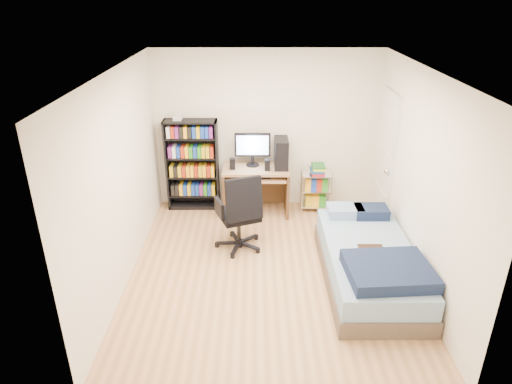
{
  "coord_description": "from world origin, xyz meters",
  "views": [
    {
      "loc": [
        -0.18,
        -4.91,
        3.33
      ],
      "look_at": [
        -0.17,
        0.4,
        0.92
      ],
      "focal_mm": 32.0,
      "sensor_mm": 36.0,
      "label": 1
    }
  ],
  "objects_px": {
    "media_shelf": "(192,164)",
    "office_chair": "(240,225)",
    "computer_desk": "(262,171)",
    "bed": "(370,263)"
  },
  "relations": [
    {
      "from": "bed",
      "to": "office_chair",
      "type": "bearing_deg",
      "value": 153.9
    },
    {
      "from": "computer_desk",
      "to": "bed",
      "type": "distance_m",
      "value": 2.35
    },
    {
      "from": "office_chair",
      "to": "bed",
      "type": "height_order",
      "value": "office_chair"
    },
    {
      "from": "bed",
      "to": "media_shelf",
      "type": "bearing_deg",
      "value": 138.89
    },
    {
      "from": "media_shelf",
      "to": "bed",
      "type": "bearing_deg",
      "value": -41.11
    },
    {
      "from": "media_shelf",
      "to": "computer_desk",
      "type": "relative_size",
      "value": 1.18
    },
    {
      "from": "media_shelf",
      "to": "office_chair",
      "type": "bearing_deg",
      "value": -58.74
    },
    {
      "from": "media_shelf",
      "to": "office_chair",
      "type": "relative_size",
      "value": 1.37
    },
    {
      "from": "media_shelf",
      "to": "computer_desk",
      "type": "xyz_separation_m",
      "value": [
        1.11,
        -0.15,
        -0.06
      ]
    },
    {
      "from": "bed",
      "to": "computer_desk",
      "type": "bearing_deg",
      "value": 123.51
    }
  ]
}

